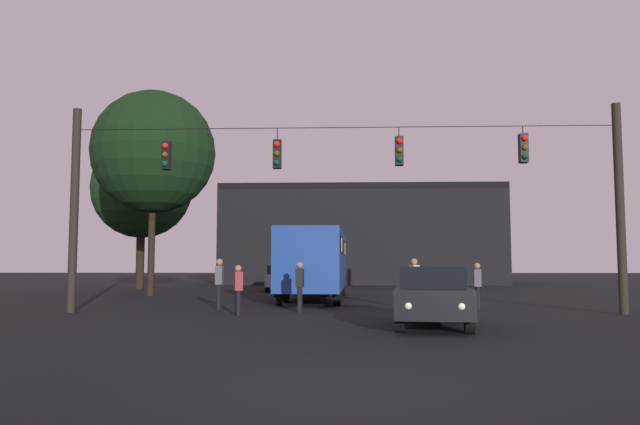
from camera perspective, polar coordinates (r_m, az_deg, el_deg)
name	(u,v)px	position (r m, az deg, el deg)	size (l,w,h in m)	color
ground_plane	(343,295)	(32.66, 2.17, -7.55)	(168.00, 168.00, 0.00)	black
overhead_signal_span	(342,192)	(20.29, 2.01, 1.88)	(18.08, 0.44, 6.79)	black
city_bus	(316,258)	(28.11, -0.41, -4.20)	(2.76, 11.05, 3.00)	navy
car_near_right	(432,295)	(16.15, 10.28, -7.48)	(2.28, 4.48, 1.52)	black
car_far_left	(281,278)	(36.59, -3.62, -6.00)	(2.26, 4.48, 1.52)	#99999E
pedestrian_crossing_left	(477,283)	(22.38, 14.26, -6.33)	(0.28, 0.38, 1.63)	black
pedestrian_crossing_center	(219,281)	(22.09, -9.23, -6.19)	(0.24, 0.36, 1.77)	black
pedestrian_crossing_right	(300,284)	(20.70, -1.87, -6.56)	(0.27, 0.38, 1.66)	black
pedestrian_near_bus	(414,280)	(22.50, 8.66, -6.15)	(0.36, 0.42, 1.79)	black
pedestrian_trailing	(238,287)	(19.50, -7.54, -6.82)	(0.35, 0.42, 1.56)	black
corner_building	(360,237)	(52.70, 3.72, -2.26)	(22.08, 11.96, 7.78)	black
tree_left_silhouette	(154,152)	(32.79, -15.03, 5.38)	(6.23, 6.23, 10.40)	black
tree_behind_building	(142,189)	(41.54, -16.04, 2.10)	(6.37, 6.37, 9.63)	black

